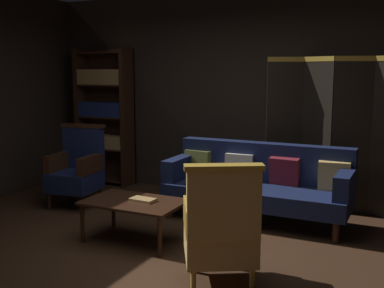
{
  "coord_description": "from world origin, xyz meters",
  "views": [
    {
      "loc": [
        2.17,
        -3.72,
        1.74
      ],
      "look_at": [
        0.0,
        0.8,
        0.95
      ],
      "focal_mm": 44.23,
      "sensor_mm": 36.0,
      "label": 1
    }
  ],
  "objects": [
    {
      "name": "velvet_couch",
      "position": [
        0.55,
        1.46,
        0.46
      ],
      "size": [
        2.12,
        0.78,
        0.88
      ],
      "color": "black",
      "rests_on": "ground_plane"
    },
    {
      "name": "folding_screen",
      "position": [
        1.26,
        2.18,
        0.99
      ],
      "size": [
        1.7,
        0.34,
        1.9
      ],
      "color": "black",
      "rests_on": "ground_plane"
    },
    {
      "name": "book_tan_leather",
      "position": [
        -0.29,
        0.26,
        0.43
      ],
      "size": [
        0.26,
        0.16,
        0.03
      ],
      "primitive_type": "cube",
      "rotation": [
        0.0,
        0.0,
        -0.06
      ],
      "color": "#9E7A47",
      "rests_on": "coffee_table"
    },
    {
      "name": "ground_plane",
      "position": [
        0.0,
        0.0,
        0.0
      ],
      "size": [
        10.0,
        10.0,
        0.0
      ],
      "primitive_type": "plane",
      "color": "#331E11"
    },
    {
      "name": "back_wall",
      "position": [
        0.0,
        2.45,
        1.4
      ],
      "size": [
        7.2,
        0.1,
        2.8
      ],
      "primitive_type": "cube",
      "color": "black",
      "rests_on": "ground_plane"
    },
    {
      "name": "armchair_wing_left",
      "position": [
        -1.73,
        1.0,
        0.49
      ],
      "size": [
        0.64,
        0.64,
        1.04
      ],
      "color": "black",
      "rests_on": "ground_plane"
    },
    {
      "name": "coffee_table",
      "position": [
        -0.38,
        0.23,
        0.37
      ],
      "size": [
        1.0,
        0.64,
        0.42
      ],
      "color": "black",
      "rests_on": "ground_plane"
    },
    {
      "name": "bookshelf",
      "position": [
        -2.15,
        2.19,
        1.09
      ],
      "size": [
        0.9,
        0.32,
        2.05
      ],
      "color": "black",
      "rests_on": "ground_plane"
    },
    {
      "name": "armchair_gilt_accent",
      "position": [
        0.81,
        -0.36,
        0.49
      ],
      "size": [
        0.79,
        0.78,
        1.04
      ],
      "color": "#B78E33",
      "rests_on": "ground_plane"
    }
  ]
}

